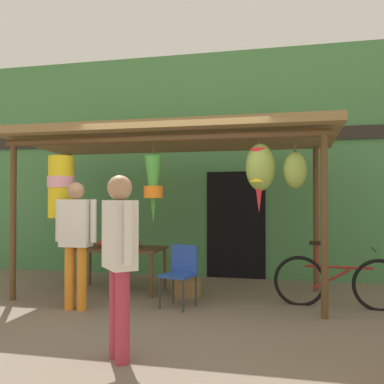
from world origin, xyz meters
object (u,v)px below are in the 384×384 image
at_px(wicker_basket_by_table, 186,287).
at_px(vendor_in_orange, 76,234).
at_px(display_table, 118,251).
at_px(customer_foreground, 120,250).
at_px(flower_heap_on_table, 120,243).
at_px(folding_chair, 181,270).
at_px(parked_bicycle, 338,282).

height_order(wicker_basket_by_table, vendor_in_orange, vendor_in_orange).
height_order(display_table, customer_foreground, customer_foreground).
distance_m(flower_heap_on_table, wicker_basket_by_table, 1.30).
xyz_separation_m(folding_chair, vendor_in_orange, (-1.33, -0.48, 0.51)).
xyz_separation_m(flower_heap_on_table, parked_bicycle, (3.33, -0.35, -0.42)).
bearing_deg(display_table, vendor_in_orange, -94.69).
relative_size(display_table, flower_heap_on_table, 1.98).
height_order(parked_bicycle, vendor_in_orange, vendor_in_orange).
distance_m(display_table, folding_chair, 1.44).
bearing_deg(parked_bicycle, flower_heap_on_table, 173.97).
distance_m(wicker_basket_by_table, customer_foreground, 2.84).
xyz_separation_m(parked_bicycle, vendor_in_orange, (-3.44, -0.90, 0.67)).
relative_size(folding_chair, parked_bicycle, 0.48).
height_order(wicker_basket_by_table, parked_bicycle, parked_bicycle).
height_order(folding_chair, wicker_basket_by_table, folding_chair).
distance_m(wicker_basket_by_table, parked_bicycle, 2.23).
distance_m(folding_chair, vendor_in_orange, 1.50).
bearing_deg(wicker_basket_by_table, folding_chair, -82.49).
bearing_deg(display_table, customer_foreground, -67.29).
height_order(folding_chair, customer_foreground, customer_foreground).
relative_size(display_table, parked_bicycle, 0.83).
height_order(display_table, parked_bicycle, parked_bicycle).
bearing_deg(wicker_basket_by_table, parked_bicycle, -6.61).
relative_size(flower_heap_on_table, parked_bicycle, 0.42).
bearing_deg(parked_bicycle, wicker_basket_by_table, 173.39).
distance_m(flower_heap_on_table, customer_foreground, 3.03).
height_order(display_table, vendor_in_orange, vendor_in_orange).
bearing_deg(parked_bicycle, vendor_in_orange, -165.41).
relative_size(folding_chair, customer_foreground, 0.49).
xyz_separation_m(folding_chair, parked_bicycle, (2.11, 0.41, -0.16)).
bearing_deg(vendor_in_orange, flower_heap_on_table, 84.81).
bearing_deg(folding_chair, customer_foreground, -91.86).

